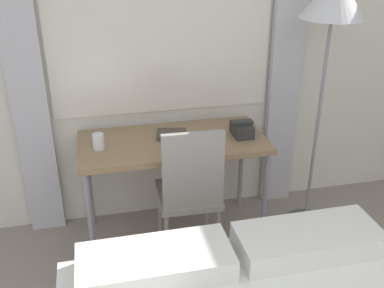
# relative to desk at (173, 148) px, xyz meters

# --- Properties ---
(wall_back_with_window) EXTENTS (5.64, 0.13, 2.70)m
(wall_back_with_window) POSITION_rel_desk_xyz_m (0.06, 0.38, 0.64)
(wall_back_with_window) COLOR silver
(wall_back_with_window) RESTS_ON ground_plane
(desk) EXTENTS (1.25, 0.60, 0.77)m
(desk) POSITION_rel_desk_xyz_m (0.00, 0.00, 0.00)
(desk) COLOR #937551
(desk) RESTS_ON ground_plane
(desk_chair) EXTENTS (0.41, 0.41, 0.99)m
(desk_chair) POSITION_rel_desk_xyz_m (0.06, -0.28, -0.16)
(desk_chair) COLOR gray
(desk_chair) RESTS_ON ground_plane
(standing_lamp) EXTENTS (0.40, 0.40, 1.83)m
(standing_lamp) POSITION_rel_desk_xyz_m (1.01, -0.08, 0.88)
(standing_lamp) COLOR #4C4C51
(standing_lamp) RESTS_ON ground_plane
(telephone) EXTENTS (0.14, 0.18, 0.11)m
(telephone) POSITION_rel_desk_xyz_m (0.47, -0.04, 0.11)
(telephone) COLOR #2D2D2D
(telephone) RESTS_ON desk
(book) EXTENTS (0.23, 0.21, 0.02)m
(book) POSITION_rel_desk_xyz_m (0.00, 0.06, 0.08)
(book) COLOR #4C4238
(book) RESTS_ON desk
(mug) EXTENTS (0.07, 0.07, 0.10)m
(mug) POSITION_rel_desk_xyz_m (-0.49, -0.03, 0.12)
(mug) COLOR white
(mug) RESTS_ON desk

